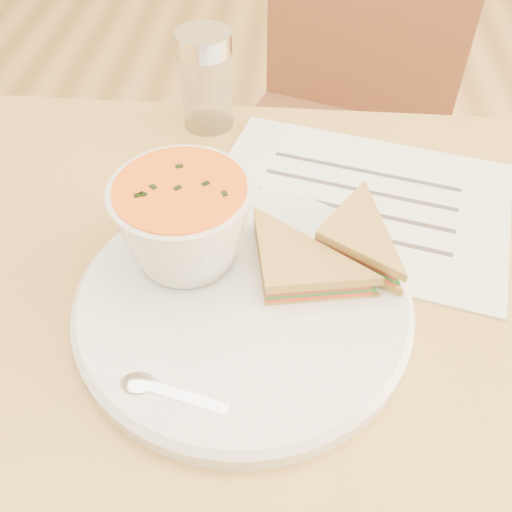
# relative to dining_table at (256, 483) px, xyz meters

# --- Properties ---
(dining_table) EXTENTS (1.00, 0.70, 0.75)m
(dining_table) POSITION_rel_dining_table_xyz_m (0.00, 0.00, 0.00)
(dining_table) COLOR olive
(dining_table) RESTS_ON floor
(chair_far) EXTENTS (0.52, 0.52, 0.93)m
(chair_far) POSITION_rel_dining_table_xyz_m (0.10, 0.64, 0.09)
(chair_far) COLOR brown
(chair_far) RESTS_ON floor
(plate) EXTENTS (0.35, 0.35, 0.02)m
(plate) POSITION_rel_dining_table_xyz_m (-0.01, 0.01, 0.38)
(plate) COLOR silver
(plate) RESTS_ON dining_table
(soup_bowl) EXTENTS (0.15, 0.15, 0.09)m
(soup_bowl) POSITION_rel_dining_table_xyz_m (-0.07, 0.05, 0.43)
(soup_bowl) COLOR silver
(soup_bowl) RESTS_ON plate
(sandwich_half_a) EXTENTS (0.12, 0.12, 0.03)m
(sandwich_half_a) POSITION_rel_dining_table_xyz_m (0.01, -0.00, 0.41)
(sandwich_half_a) COLOR #B78C40
(sandwich_half_a) RESTS_ON plate
(sandwich_half_b) EXTENTS (0.13, 0.13, 0.03)m
(sandwich_half_b) POSITION_rel_dining_table_xyz_m (0.05, 0.06, 0.42)
(sandwich_half_b) COLOR #B78C40
(sandwich_half_b) RESTS_ON plate
(spoon) EXTENTS (0.16, 0.06, 0.01)m
(spoon) POSITION_rel_dining_table_xyz_m (-0.04, -0.10, 0.40)
(spoon) COLOR silver
(spoon) RESTS_ON plate
(paper_menu) EXTENTS (0.37, 0.31, 0.00)m
(paper_menu) POSITION_rel_dining_table_xyz_m (0.10, 0.17, 0.38)
(paper_menu) COLOR white
(paper_menu) RESTS_ON dining_table
(condiment_shaker) EXTENTS (0.08, 0.08, 0.12)m
(condiment_shaker) POSITION_rel_dining_table_xyz_m (-0.09, 0.31, 0.43)
(condiment_shaker) COLOR silver
(condiment_shaker) RESTS_ON dining_table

